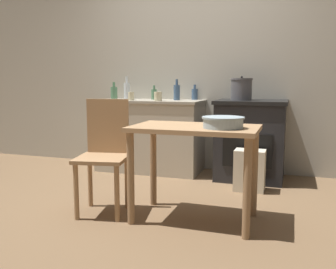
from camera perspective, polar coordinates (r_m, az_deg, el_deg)
ground_plane at (r=3.36m, az=-2.97°, el=-10.79°), size 14.00×14.00×0.00m
wall_back at (r=4.70m, az=4.14°, el=10.34°), size 8.00×0.07×2.55m
counter_cabinet at (r=4.58m, az=-2.75°, el=-0.12°), size 1.28×0.60×0.87m
stove at (r=4.28m, az=12.47°, el=-0.77°), size 0.77×0.64×0.88m
work_table at (r=2.90m, az=4.09°, el=-1.34°), size 0.97×0.58×0.75m
chair at (r=3.16m, az=-9.65°, el=-2.60°), size 0.47×0.47×0.94m
flour_sack at (r=3.84m, az=12.33°, el=-5.35°), size 0.30×0.21×0.41m
stock_pot at (r=4.19m, az=11.12°, el=6.80°), size 0.24×0.24×0.26m
mixing_bowl_large at (r=2.77m, az=8.40°, el=1.93°), size 0.31×0.31×0.08m
bottle_far_left at (r=4.79m, az=-8.22°, el=6.34°), size 0.08×0.08×0.21m
bottle_left at (r=4.69m, az=-6.29°, el=6.68°), size 0.07×0.07×0.28m
bottle_mid_left at (r=4.66m, az=-2.14°, el=6.18°), size 0.07×0.07×0.17m
bottle_center_left at (r=4.60m, az=4.09°, el=6.18°), size 0.08×0.08×0.18m
bottle_center at (r=4.49m, az=1.34°, el=6.49°), size 0.08×0.08×0.25m
cup_center_right at (r=4.45m, az=-5.64°, el=5.83°), size 0.07×0.07×0.10m
cup_mid_right at (r=4.31m, az=-1.53°, el=5.83°), size 0.09×0.09×0.10m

